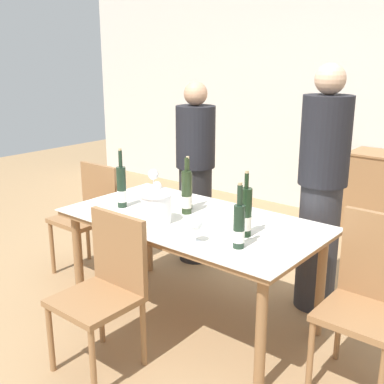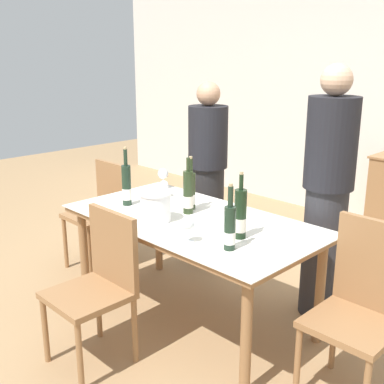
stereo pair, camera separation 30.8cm
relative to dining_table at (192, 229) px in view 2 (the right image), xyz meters
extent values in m
plane|color=#A37F56|center=(0.00, 0.00, -0.65)|extent=(12.00, 12.00, 0.00)
cylinder|color=#996B42|center=(-0.76, -0.36, -0.31)|extent=(0.06, 0.06, 0.68)
cylinder|color=#996B42|center=(0.76, -0.36, -0.31)|extent=(0.06, 0.06, 0.68)
cylinder|color=#996B42|center=(-0.76, 0.36, -0.31)|extent=(0.06, 0.06, 0.68)
cylinder|color=#996B42|center=(0.76, 0.36, -0.31)|extent=(0.06, 0.06, 0.68)
cube|color=#996B42|center=(0.00, 0.00, 0.05)|extent=(1.68, 0.88, 0.04)
cube|color=white|center=(0.00, 0.00, 0.07)|extent=(1.71, 0.91, 0.01)
cylinder|color=white|center=(-0.13, -0.20, 0.16)|extent=(0.19, 0.19, 0.19)
cylinder|color=white|center=(-0.13, -0.20, 0.25)|extent=(0.20, 0.20, 0.01)
cylinder|color=#1E3323|center=(-0.54, -0.12, 0.21)|extent=(0.06, 0.06, 0.29)
cylinder|color=white|center=(-0.54, -0.12, 0.15)|extent=(0.07, 0.07, 0.08)
cylinder|color=#1E3323|center=(-0.54, -0.12, 0.41)|extent=(0.03, 0.03, 0.11)
cylinder|color=tan|center=(-0.54, -0.12, 0.48)|extent=(0.02, 0.02, 0.02)
cylinder|color=#28381E|center=(-0.10, 0.06, 0.22)|extent=(0.07, 0.07, 0.29)
cylinder|color=silver|center=(-0.10, 0.06, 0.15)|extent=(0.07, 0.07, 0.08)
cylinder|color=#28381E|center=(-0.10, 0.06, 0.41)|extent=(0.02, 0.02, 0.09)
cylinder|color=#28381E|center=(-0.15, 0.14, 0.20)|extent=(0.06, 0.06, 0.25)
cylinder|color=white|center=(-0.15, 0.14, 0.14)|extent=(0.06, 0.06, 0.07)
cylinder|color=#28381E|center=(-0.15, 0.14, 0.37)|extent=(0.03, 0.03, 0.10)
cylinder|color=tan|center=(-0.15, 0.14, 0.43)|extent=(0.02, 0.02, 0.02)
cylinder|color=#1E3323|center=(0.51, -0.22, 0.19)|extent=(0.06, 0.06, 0.24)
cylinder|color=white|center=(0.51, -0.22, 0.14)|extent=(0.06, 0.06, 0.07)
cylinder|color=#1E3323|center=(0.51, -0.22, 0.37)|extent=(0.03, 0.03, 0.11)
cylinder|color=tan|center=(0.51, -0.22, 0.44)|extent=(0.02, 0.02, 0.02)
cylinder|color=black|center=(0.44, -0.04, 0.22)|extent=(0.07, 0.07, 0.29)
cylinder|color=silver|center=(0.44, -0.04, 0.15)|extent=(0.07, 0.07, 0.08)
cylinder|color=black|center=(0.44, -0.04, 0.41)|extent=(0.02, 0.02, 0.09)
cylinder|color=tan|center=(0.44, -0.04, 0.46)|extent=(0.02, 0.02, 0.02)
cylinder|color=white|center=(-0.69, 0.36, 0.07)|extent=(0.06, 0.06, 0.00)
cylinder|color=white|center=(-0.69, 0.36, 0.12)|extent=(0.01, 0.01, 0.08)
sphere|color=white|center=(-0.69, 0.36, 0.19)|extent=(0.08, 0.08, 0.08)
cylinder|color=white|center=(0.27, -0.30, 0.07)|extent=(0.07, 0.07, 0.00)
cylinder|color=white|center=(0.27, -0.30, 0.11)|extent=(0.01, 0.01, 0.08)
sphere|color=white|center=(0.27, -0.30, 0.18)|extent=(0.08, 0.08, 0.08)
cylinder|color=white|center=(-0.50, 0.20, 0.07)|extent=(0.07, 0.07, 0.00)
cylinder|color=white|center=(-0.50, 0.20, 0.11)|extent=(0.01, 0.01, 0.06)
sphere|color=white|center=(-0.50, 0.20, 0.16)|extent=(0.07, 0.07, 0.07)
cylinder|color=#996B42|center=(-0.25, -0.95, -0.45)|extent=(0.03, 0.03, 0.41)
cylinder|color=#996B42|center=(0.12, -0.95, -0.45)|extent=(0.03, 0.03, 0.41)
cylinder|color=#996B42|center=(-0.25, -0.58, -0.45)|extent=(0.03, 0.03, 0.41)
cylinder|color=#996B42|center=(0.12, -0.58, -0.45)|extent=(0.03, 0.03, 0.41)
cube|color=#996B42|center=(-0.07, -0.77, -0.22)|extent=(0.42, 0.42, 0.04)
cube|color=#996B42|center=(-0.07, -0.58, 0.02)|extent=(0.42, 0.04, 0.44)
cylinder|color=#996B42|center=(0.96, -0.18, -0.44)|extent=(0.03, 0.03, 0.43)
cylinder|color=#996B42|center=(0.96, 0.18, -0.44)|extent=(0.03, 0.03, 0.43)
cube|color=#996B42|center=(1.15, 0.00, -0.21)|extent=(0.42, 0.42, 0.04)
cube|color=#996B42|center=(1.15, 0.19, 0.05)|extent=(0.42, 0.04, 0.49)
cylinder|color=#996B42|center=(-1.33, -0.18, -0.43)|extent=(0.03, 0.03, 0.45)
cylinder|color=#996B42|center=(-0.96, -0.18, -0.43)|extent=(0.03, 0.03, 0.45)
cylinder|color=#996B42|center=(-1.33, 0.18, -0.43)|extent=(0.03, 0.03, 0.45)
cylinder|color=#996B42|center=(-0.96, 0.18, -0.43)|extent=(0.03, 0.03, 0.45)
cube|color=#996B42|center=(-1.15, 0.00, -0.19)|extent=(0.42, 0.42, 0.04)
cube|color=#996B42|center=(-1.15, 0.19, 0.03)|extent=(0.42, 0.04, 0.40)
cylinder|color=#262628|center=(-0.61, 0.79, -0.23)|extent=(0.28, 0.28, 0.84)
cylinder|color=black|center=(-0.61, 0.79, 0.44)|extent=(0.33, 0.33, 0.51)
sphere|color=tan|center=(-0.61, 0.79, 0.79)|extent=(0.19, 0.19, 0.19)
cylinder|color=#2D2D33|center=(0.57, 0.69, -0.20)|extent=(0.28, 0.28, 0.91)
cylinder|color=black|center=(0.57, 0.69, 0.55)|extent=(0.33, 0.33, 0.59)
sphere|color=#DBAD89|center=(0.57, 0.69, 0.95)|extent=(0.20, 0.20, 0.20)
camera|label=1|loc=(1.87, -2.29, 1.10)|focal=45.00mm
camera|label=2|loc=(2.10, -2.09, 1.10)|focal=45.00mm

